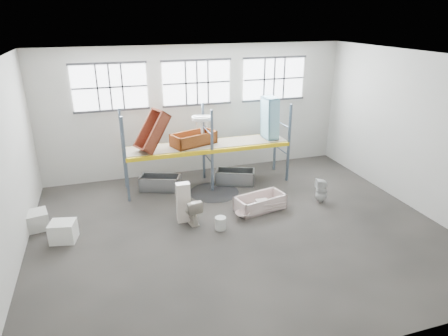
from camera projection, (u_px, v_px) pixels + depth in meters
name	position (u px, v px, depth m)	size (l,w,h in m)	color
floor	(239.00, 230.00, 11.86)	(12.00, 10.00, 0.10)	#4D4842
ceiling	(242.00, 56.00, 9.98)	(12.00, 10.00, 0.10)	silver
wall_back	(197.00, 110.00, 15.40)	(12.00, 0.10, 5.00)	#B9B7AC
wall_front	(344.00, 245.00, 6.45)	(12.00, 0.10, 5.00)	#A19E94
wall_right	(417.00, 132.00, 12.62)	(0.10, 10.00, 5.00)	beige
window_left	(110.00, 87.00, 14.00)	(2.60, 0.04, 1.60)	white
window_mid	(197.00, 83.00, 14.90)	(2.60, 0.04, 1.60)	white
window_right	(274.00, 79.00, 15.79)	(2.60, 0.04, 1.60)	white
rack_upright_la	(126.00, 160.00, 13.02)	(0.08, 0.08, 3.00)	slate
rack_upright_lb	(123.00, 149.00, 14.09)	(0.08, 0.08, 3.00)	slate
rack_upright_ma	(212.00, 152.00, 13.86)	(0.08, 0.08, 3.00)	slate
rack_upright_mb	(204.00, 142.00, 14.93)	(0.08, 0.08, 3.00)	slate
rack_upright_ra	(289.00, 144.00, 14.70)	(0.08, 0.08, 3.00)	slate
rack_upright_rb	(275.00, 135.00, 15.77)	(0.08, 0.08, 3.00)	slate
rack_beam_front	(212.00, 152.00, 13.86)	(6.00, 0.10, 0.14)	yellow
rack_beam_back	(204.00, 142.00, 14.93)	(6.00, 0.10, 0.14)	yellow
shelf_deck	(208.00, 144.00, 14.37)	(5.90, 1.10, 0.03)	gray
wet_patch	(214.00, 192.00, 14.24)	(1.80, 1.80, 0.00)	black
bathtub_beige	(260.00, 202.00, 12.93)	(1.65, 0.77, 0.48)	beige
cistern_spare	(261.00, 205.00, 12.69)	(0.39, 0.19, 0.37)	beige
sink_in_tub	(242.00, 215.00, 12.32)	(0.47, 0.47, 0.16)	beige
toilet_beige	(191.00, 210.00, 12.05)	(0.46, 0.81, 0.83)	beige
cistern_tall	(183.00, 202.00, 12.04)	(0.41, 0.27, 1.28)	beige
toilet_white	(321.00, 191.00, 13.34)	(0.38, 0.39, 0.85)	silver
steel_tub_left	(160.00, 183.00, 14.38)	(1.44, 0.67, 0.53)	#AEB2B7
steel_tub_right	(235.00, 177.00, 14.89)	(1.45, 0.68, 0.53)	#A8ADB0
rust_tub_flat	(194.00, 139.00, 14.21)	(1.62, 0.76, 0.46)	#99501A
rust_tub_tilted	(152.00, 131.00, 13.43)	(1.51, 0.71, 0.42)	brown
sink_on_shelf	(202.00, 133.00, 13.97)	(0.72, 0.55, 0.64)	white
blue_tub_upright	(270.00, 118.00, 14.73)	(1.57, 0.74, 0.44)	#88C8E0
bucket	(220.00, 223.00, 11.74)	(0.33, 0.33, 0.39)	silver
carton_near	(63.00, 231.00, 11.11)	(0.68, 0.59, 0.59)	white
carton_far	(36.00, 220.00, 11.75)	(0.65, 0.65, 0.54)	beige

